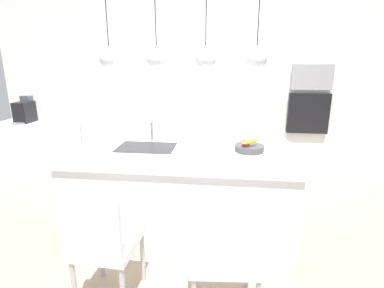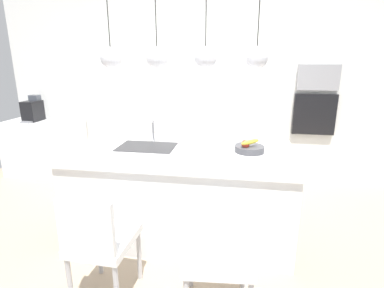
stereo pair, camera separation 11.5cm
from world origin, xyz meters
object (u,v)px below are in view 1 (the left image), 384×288
fruit_bowl (249,147)px  chair_near (104,242)px  oven (308,113)px  microwave (312,77)px  coffee_machine (25,111)px  chair_middle (225,253)px

fruit_bowl → chair_near: fruit_bowl is taller
fruit_bowl → oven: size_ratio=0.49×
chair_near → fruit_bowl: bearing=44.6°
microwave → chair_near: microwave is taller
coffee_machine → microwave: (4.08, 0.30, 0.50)m
coffee_machine → oven: oven is taller
microwave → chair_middle: (-1.11, -2.62, -1.00)m
microwave → chair_near: 3.40m
microwave → coffee_machine: bearing=-175.8°
fruit_bowl → oven: oven is taller
fruit_bowl → oven: 1.84m
coffee_machine → chair_near: 3.19m
oven → chair_middle: oven is taller
microwave → oven: bearing=0.0°
coffee_machine → chair_middle: (2.97, -2.32, -0.50)m
microwave → oven: (0.00, 0.00, -0.50)m
chair_middle → chair_near: bearing=179.6°
oven → coffee_machine: bearing=-175.8°
chair_middle → coffee_machine: bearing=142.0°
chair_near → chair_middle: chair_middle is taller
coffee_machine → chair_near: coffee_machine is taller
coffee_machine → chair_middle: coffee_machine is taller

